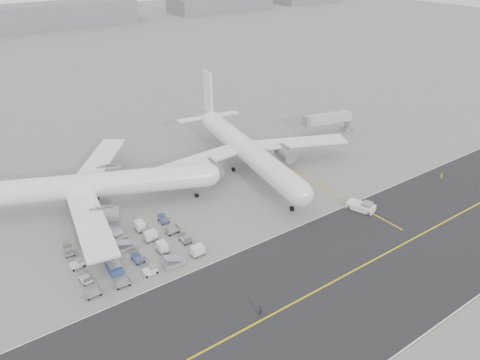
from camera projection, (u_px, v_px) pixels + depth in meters
ground at (232, 246)px, 85.91m from camera, size 700.00×700.00×0.00m
taxiway at (321, 288)px, 75.53m from camera, size 220.00×59.00×0.03m
horizon_buildings at (32, 29)px, 288.89m from camera, size 520.00×28.00×28.00m
airliner_a at (94, 185)px, 95.87m from camera, size 49.78×48.62×18.20m
airliner_b at (246, 149)px, 111.77m from camera, size 52.99×54.00×18.76m
pushback_tug at (362, 206)px, 96.91m from camera, size 4.41×7.43×2.11m
jet_bridge at (328, 119)px, 133.88m from camera, size 15.71×6.67×5.88m
gse_cluster at (133, 255)px, 83.62m from camera, size 26.76×21.45×1.94m
stray_dolly at (297, 193)px, 103.80m from camera, size 1.97×2.65×1.46m
ground_crew_a at (260, 310)px, 69.98m from camera, size 0.77×0.63×1.80m
ground_crew_b at (441, 176)px, 109.48m from camera, size 0.95×0.83×1.65m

